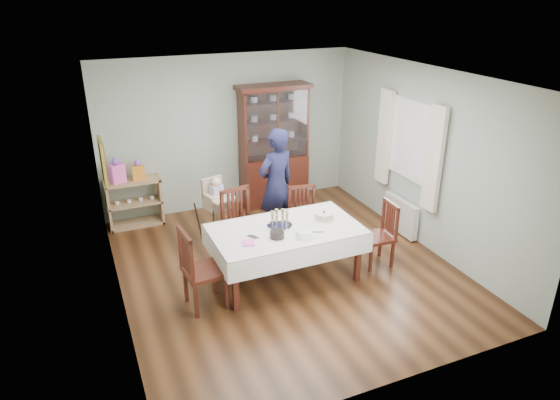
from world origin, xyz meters
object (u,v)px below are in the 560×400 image
woman (276,185)px  high_chair (218,216)px  chair_end_left (204,284)px  china_cabinet (274,144)px  birthday_cake (324,216)px  chair_end_right (377,246)px  gift_bag_orange (138,171)px  dining_table (286,253)px  champagne_tray (280,222)px  chair_far_left (243,241)px  gift_bag_pink (117,172)px  chair_far_right (304,232)px  sideboard (135,203)px

woman → high_chair: 1.04m
chair_end_left → china_cabinet: bearing=-42.4°
high_chair → birthday_cake: (1.12, -1.40, 0.40)m
chair_end_right → gift_bag_orange: (-2.89, 2.66, 0.68)m
high_chair → dining_table: bearing=-86.1°
china_cabinet → champagne_tray: size_ratio=6.31×
woman → chair_far_left: bearing=16.9°
gift_bag_pink → chair_far_right: bearing=-37.4°
champagne_tray → gift_bag_orange: size_ratio=0.99×
chair_far_right → birthday_cake: 0.79m
birthday_cake → champagne_tray: bearing=175.2°
woman → china_cabinet: bearing=-127.8°
china_cabinet → gift_bag_orange: size_ratio=6.24×
champagne_tray → high_chair: bearing=109.6°
chair_far_right → chair_end_right: (0.78, -0.80, -0.01)m
sideboard → high_chair: high_chair is taller
chair_far_right → chair_end_left: (-1.79, -0.84, 0.03)m
champagne_tray → birthday_cake: size_ratio=1.21×
birthday_cake → gift_bag_pink: (-2.44, 2.46, 0.18)m
gift_bag_orange → chair_far_right: bearing=-41.5°
china_cabinet → gift_bag_pink: (-2.71, 0.00, -0.14)m
gift_bag_orange → dining_table: bearing=-58.7°
woman → high_chair: woman is taller
gift_bag_pink → gift_bag_orange: 0.33m
chair_far_right → chair_end_right: bearing=-36.3°
chair_end_right → champagne_tray: bearing=-96.3°
woman → champagne_tray: (-0.39, -1.07, -0.08)m
chair_far_right → birthday_cake: size_ratio=3.44×
chair_end_right → chair_far_right: bearing=-131.8°
chair_far_left → gift_bag_pink: size_ratio=2.55×
china_cabinet → high_chair: size_ratio=2.05×
chair_far_right → gift_bag_pink: 3.15m
gift_bag_pink → dining_table: bearing=-53.5°
sideboard → champagne_tray: size_ratio=2.61×
chair_end_left → birthday_cake: bearing=-87.5°
champagne_tray → sideboard: bearing=123.2°
china_cabinet → woman: 1.45m
gift_bag_orange → sideboard: bearing=170.4°
dining_table → sideboard: bearing=123.0°
dining_table → china_cabinet: bearing=71.1°
chair_end_left → gift_bag_orange: size_ratio=3.09×
chair_end_left → woman: (1.54, 1.36, 0.58)m
chair_end_left → champagne_tray: (1.15, 0.30, 0.51)m
sideboard → high_chair: size_ratio=0.85×
chair_end_right → woman: woman is taller
dining_table → champagne_tray: champagne_tray is taller
chair_far_right → gift_bag_orange: size_ratio=2.81×
chair_far_left → gift_bag_orange: 2.25m
chair_far_left → champagne_tray: 0.84m
dining_table → gift_bag_orange: 2.99m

